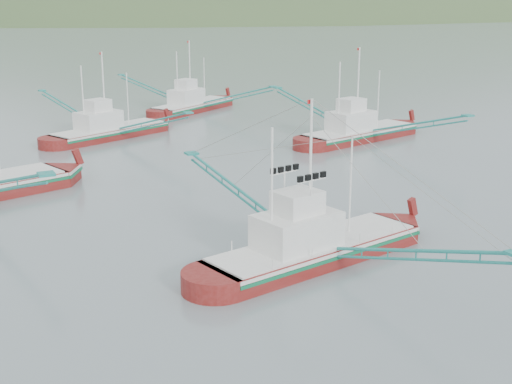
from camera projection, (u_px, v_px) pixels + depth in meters
name	position (u px, v px, depth m)	size (l,w,h in m)	color
ground	(304.00, 275.00, 38.78)	(1200.00, 1200.00, 0.00)	slate
main_boat	(313.00, 231.00, 40.25)	(14.26, 24.65, 10.11)	maroon
bg_boat_far	(108.00, 120.00, 74.57)	(13.53, 22.83, 9.69)	maroon
bg_boat_right	(359.00, 122.00, 73.53)	(14.48, 24.89, 10.26)	maroon
bg_boat_extra	(192.00, 95.00, 91.46)	(16.60, 21.82, 9.69)	maroon
headland_right	(296.00, 13.00, 512.08)	(684.00, 432.00, 306.00)	#39512A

